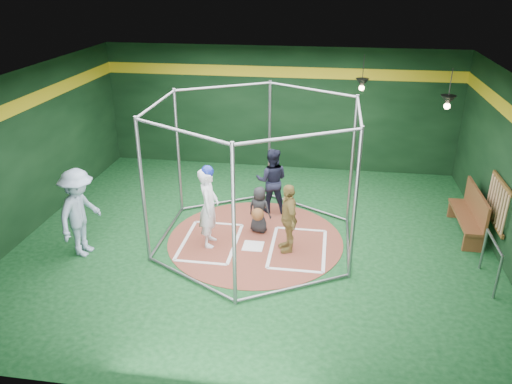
# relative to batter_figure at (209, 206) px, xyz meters

# --- Properties ---
(room_shell) EXTENTS (10.10, 9.10, 3.53)m
(room_shell) POSITION_rel_batter_figure_xyz_m (0.93, 0.33, 0.85)
(room_shell) COLOR #0C3516
(room_shell) RESTS_ON ground
(clay_disc) EXTENTS (3.80, 3.80, 0.01)m
(clay_disc) POSITION_rel_batter_figure_xyz_m (0.93, 0.32, -0.90)
(clay_disc) COLOR brown
(clay_disc) RESTS_ON ground
(home_plate) EXTENTS (0.43, 0.43, 0.01)m
(home_plate) POSITION_rel_batter_figure_xyz_m (0.93, 0.02, -0.89)
(home_plate) COLOR white
(home_plate) RESTS_ON clay_disc
(batter_box_left) EXTENTS (1.17, 1.77, 0.01)m
(batter_box_left) POSITION_rel_batter_figure_xyz_m (-0.02, 0.07, -0.89)
(batter_box_left) COLOR white
(batter_box_left) RESTS_ON clay_disc
(batter_box_right) EXTENTS (1.17, 1.77, 0.01)m
(batter_box_right) POSITION_rel_batter_figure_xyz_m (1.88, 0.07, -0.89)
(batter_box_right) COLOR white
(batter_box_right) RESTS_ON clay_disc
(batting_cage) EXTENTS (4.05, 4.67, 3.00)m
(batting_cage) POSITION_rel_batter_figure_xyz_m (0.93, 0.32, 0.60)
(batting_cage) COLOR gray
(batting_cage) RESTS_ON ground
(bat_rack) EXTENTS (0.07, 1.25, 0.98)m
(bat_rack) POSITION_rel_batter_figure_xyz_m (5.86, 0.72, 0.15)
(bat_rack) COLOR brown
(bat_rack) RESTS_ON room_shell
(pendant_lamp_near) EXTENTS (0.34, 0.34, 0.90)m
(pendant_lamp_near) POSITION_rel_batter_figure_xyz_m (3.13, 3.92, 1.84)
(pendant_lamp_near) COLOR black
(pendant_lamp_near) RESTS_ON room_shell
(pendant_lamp_far) EXTENTS (0.34, 0.34, 0.90)m
(pendant_lamp_far) POSITION_rel_batter_figure_xyz_m (4.93, 2.32, 1.84)
(pendant_lamp_far) COLOR black
(pendant_lamp_far) RESTS_ON room_shell
(batter_figure) EXTENTS (0.46, 0.66, 1.79)m
(batter_figure) POSITION_rel_batter_figure_xyz_m (0.00, 0.00, 0.00)
(batter_figure) COLOR white
(batter_figure) RESTS_ON clay_disc
(visitor_leopard) EXTENTS (0.62, 0.94, 1.48)m
(visitor_leopard) POSITION_rel_batter_figure_xyz_m (1.66, 0.01, -0.15)
(visitor_leopard) COLOR tan
(visitor_leopard) RESTS_ON clay_disc
(catcher_figure) EXTENTS (0.60, 0.63, 1.07)m
(catcher_figure) POSITION_rel_batter_figure_xyz_m (0.96, 0.69, -0.36)
(catcher_figure) COLOR black
(catcher_figure) RESTS_ON clay_disc
(umpire) EXTENTS (0.80, 0.63, 1.59)m
(umpire) POSITION_rel_batter_figure_xyz_m (1.10, 1.79, -0.10)
(umpire) COLOR black
(umpire) RESTS_ON clay_disc
(bystander_blue) EXTENTS (0.84, 1.28, 1.86)m
(bystander_blue) POSITION_rel_batter_figure_xyz_m (-2.48, -0.75, 0.03)
(bystander_blue) COLOR #91A7C0
(bystander_blue) RESTS_ON ground
(dugout_bench) EXTENTS (0.41, 1.78, 1.04)m
(dugout_bench) POSITION_rel_batter_figure_xyz_m (5.56, 1.33, -0.37)
(dugout_bench) COLOR brown
(dugout_bench) RESTS_ON ground
(steel_railing) EXTENTS (0.05, 1.03, 0.89)m
(steel_railing) POSITION_rel_batter_figure_xyz_m (5.48, -0.62, -0.31)
(steel_railing) COLOR gray
(steel_railing) RESTS_ON ground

